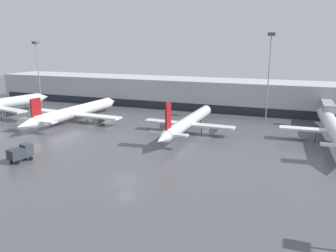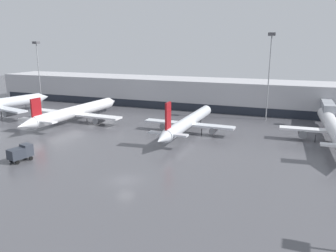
% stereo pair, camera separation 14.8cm
% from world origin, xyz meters
% --- Properties ---
extents(ground_plane, '(320.00, 320.00, 0.00)m').
position_xyz_m(ground_plane, '(0.00, 0.00, 0.00)').
color(ground_plane, '#4C4C51').
extents(terminal_building, '(160.00, 27.54, 9.00)m').
position_xyz_m(terminal_building, '(0.11, 61.94, 4.49)').
color(terminal_building, '#B2B2B7').
rests_on(terminal_building, ground_plane).
extents(parked_jet_0, '(21.25, 39.93, 8.83)m').
position_xyz_m(parked_jet_0, '(30.79, 32.79, 2.99)').
color(parked_jet_0, white).
rests_on(parked_jet_0, ground_plane).
extents(parked_jet_1, '(27.53, 37.46, 8.03)m').
position_xyz_m(parked_jet_1, '(-30.94, 29.92, 2.52)').
color(parked_jet_1, white).
rests_on(parked_jet_1, ground_plane).
extents(parked_jet_2, '(21.17, 35.04, 9.12)m').
position_xyz_m(parked_jet_2, '(0.60, 29.28, 2.62)').
color(parked_jet_2, silver).
rests_on(parked_jet_2, ground_plane).
extents(service_truck_0, '(2.90, 4.34, 2.81)m').
position_xyz_m(service_truck_0, '(-20.90, 1.03, 1.60)').
color(service_truck_0, '#2D333D').
rests_on(service_truck_0, ground_plane).
extents(apron_light_mast_0, '(1.80, 1.80, 22.76)m').
position_xyz_m(apron_light_mast_0, '(16.04, 49.88, 17.44)').
color(apron_light_mast_0, gray).
rests_on(apron_light_mast_0, ground_plane).
extents(apron_light_mast_1, '(1.80, 1.80, 20.85)m').
position_xyz_m(apron_light_mast_1, '(-60.78, 50.93, 16.17)').
color(apron_light_mast_1, gray).
rests_on(apron_light_mast_1, ground_plane).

